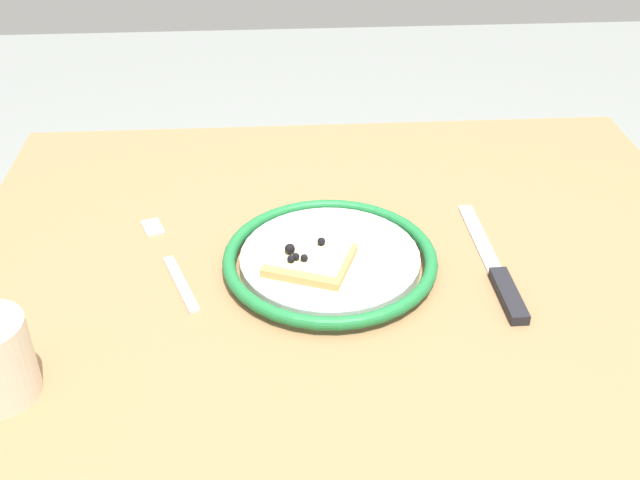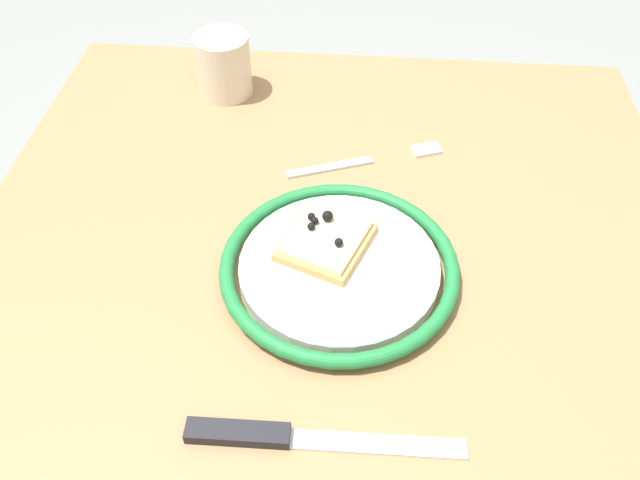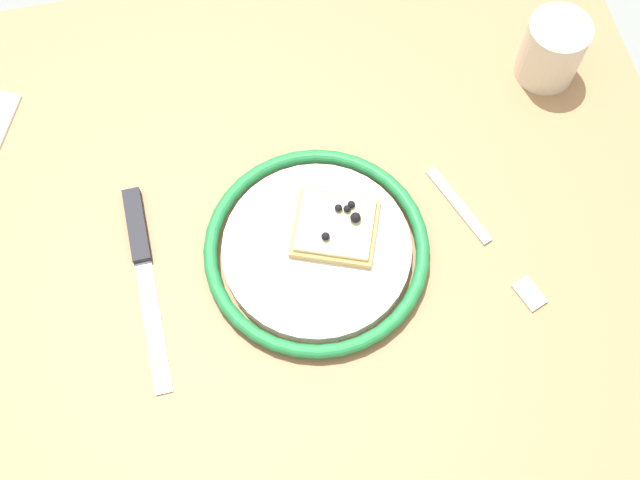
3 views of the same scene
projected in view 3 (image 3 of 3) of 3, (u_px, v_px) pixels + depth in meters
The scene contains 7 objects.
ground_plane at pixel (305, 392), 1.55m from camera, with size 6.00×6.00×0.00m, color gray.
dining_table at pixel (297, 277), 0.99m from camera, with size 0.92×0.80×0.71m.
plate at pixel (317, 249), 0.89m from camera, with size 0.25×0.25×0.02m.
pizza_slice_near at pixel (336, 229), 0.88m from camera, with size 0.11×0.11×0.03m.
knife at pixel (141, 252), 0.89m from camera, with size 0.02×0.24×0.01m.
fork at pixel (484, 238), 0.90m from camera, with size 0.09×0.19×0.00m.
cup at pixel (552, 50), 0.96m from camera, with size 0.07×0.07×0.08m, color beige.
Camera 3 is at (0.05, 0.36, 1.54)m, focal length 45.19 mm.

